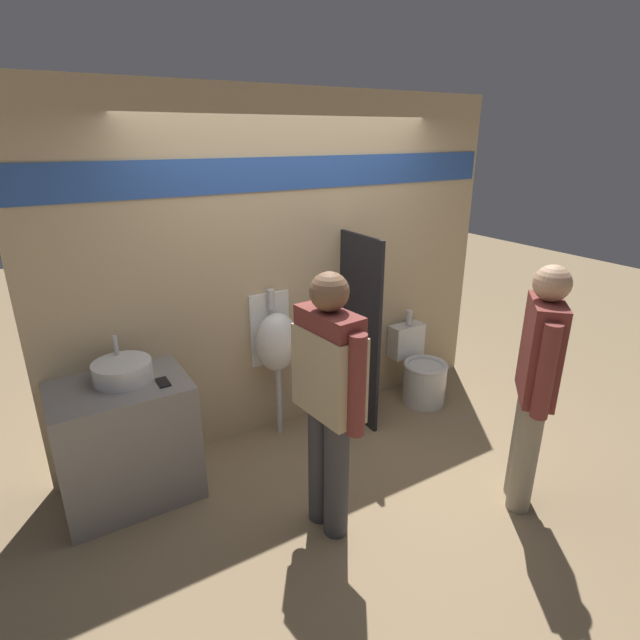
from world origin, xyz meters
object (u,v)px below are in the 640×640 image
at_px(toilet, 420,373).
at_px(person_with_lanyard, 536,381).
at_px(person_in_vest, 329,390).
at_px(cell_phone, 163,382).
at_px(urinal_near_counter, 277,342).
at_px(sink_basin, 122,371).

height_order(toilet, person_with_lanyard, person_with_lanyard).
xyz_separation_m(toilet, person_in_vest, (-1.61, -0.93, 0.71)).
distance_m(cell_phone, toilet, 2.43).
height_order(cell_phone, person_with_lanyard, person_with_lanyard).
bearing_deg(urinal_near_counter, person_with_lanyard, -57.67).
xyz_separation_m(cell_phone, urinal_near_counter, (0.97, 0.30, -0.04)).
relative_size(cell_phone, toilet, 0.17).
bearing_deg(cell_phone, toilet, 2.64).
relative_size(sink_basin, toilet, 0.45).
bearing_deg(toilet, urinal_near_counter, 172.21).
distance_m(person_in_vest, person_with_lanyard, 1.33).
xyz_separation_m(urinal_near_counter, toilet, (1.39, -0.19, -0.55)).
relative_size(cell_phone, person_with_lanyard, 0.08).
height_order(sink_basin, toilet, sink_basin).
relative_size(sink_basin, urinal_near_counter, 0.30).
height_order(toilet, person_in_vest, person_in_vest).
distance_m(toilet, person_in_vest, 1.99).
height_order(sink_basin, person_with_lanyard, person_with_lanyard).
xyz_separation_m(sink_basin, cell_phone, (0.21, -0.18, -0.06)).
bearing_deg(person_in_vest, cell_phone, 36.62).
relative_size(sink_basin, cell_phone, 2.68).
relative_size(toilet, person_with_lanyard, 0.50).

